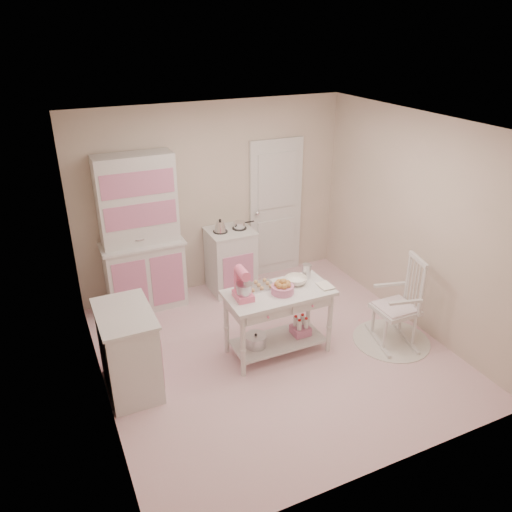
{
  "coord_description": "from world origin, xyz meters",
  "views": [
    {
      "loc": [
        -2.2,
        -4.28,
        3.51
      ],
      "look_at": [
        -0.0,
        0.49,
        1.03
      ],
      "focal_mm": 35.0,
      "sensor_mm": 36.0,
      "label": 1
    }
  ],
  "objects": [
    {
      "name": "room_shell",
      "position": [
        0.0,
        0.0,
        1.65
      ],
      "size": [
        3.84,
        3.84,
        2.62
      ],
      "color": "pink",
      "rests_on": "ground"
    },
    {
      "name": "door",
      "position": [
        0.95,
        1.87,
        1.02
      ],
      "size": [
        0.82,
        0.05,
        2.04
      ],
      "primitive_type": "cube",
      "color": "silver",
      "rests_on": "ground"
    },
    {
      "name": "hutch",
      "position": [
        -1.08,
        1.66,
        1.04
      ],
      "size": [
        1.06,
        0.5,
        2.08
      ],
      "primitive_type": "cube",
      "color": "silver",
      "rests_on": "ground"
    },
    {
      "name": "stove",
      "position": [
        0.12,
        1.61,
        0.46
      ],
      "size": [
        0.62,
        0.57,
        0.92
      ],
      "primitive_type": "cube",
      "color": "silver",
      "rests_on": "ground"
    },
    {
      "name": "base_cabinet",
      "position": [
        -1.63,
        0.07,
        0.46
      ],
      "size": [
        0.54,
        0.84,
        0.92
      ],
      "primitive_type": "cube",
      "color": "silver",
      "rests_on": "ground"
    },
    {
      "name": "lace_rug",
      "position": [
        1.39,
        -0.4,
        0.01
      ],
      "size": [
        0.92,
        0.92,
        0.01
      ],
      "primitive_type": "cylinder",
      "color": "white",
      "rests_on": "ground"
    },
    {
      "name": "rocking_chair",
      "position": [
        1.39,
        -0.4,
        0.55
      ],
      "size": [
        0.64,
        0.81,
        1.1
      ],
      "primitive_type": "cube",
      "rotation": [
        0.0,
        0.0,
        -0.24
      ],
      "color": "silver",
      "rests_on": "ground"
    },
    {
      "name": "work_table",
      "position": [
        0.05,
        -0.01,
        0.4
      ],
      "size": [
        1.2,
        0.6,
        0.8
      ],
      "primitive_type": "cube",
      "color": "silver",
      "rests_on": "ground"
    },
    {
      "name": "stand_mixer",
      "position": [
        -0.37,
        0.01,
        0.97
      ],
      "size": [
        0.21,
        0.29,
        0.34
      ],
      "primitive_type": "cube",
      "rotation": [
        0.0,
        0.0,
        -0.04
      ],
      "color": "pink",
      "rests_on": "work_table"
    },
    {
      "name": "cookie_tray",
      "position": [
        -0.1,
        0.17,
        0.81
      ],
      "size": [
        0.34,
        0.24,
        0.02
      ],
      "primitive_type": "cube",
      "color": "silver",
      "rests_on": "work_table"
    },
    {
      "name": "bread_basket",
      "position": [
        0.07,
        -0.06,
        0.85
      ],
      "size": [
        0.25,
        0.25,
        0.09
      ],
      "primitive_type": "cylinder",
      "color": "pink",
      "rests_on": "work_table"
    },
    {
      "name": "mixing_bowl",
      "position": [
        0.31,
        0.07,
        0.84
      ],
      "size": [
        0.25,
        0.25,
        0.08
      ],
      "primitive_type": "imported",
      "color": "white",
      "rests_on": "work_table"
    },
    {
      "name": "metal_pitcher",
      "position": [
        0.49,
        0.15,
        0.89
      ],
      "size": [
        0.1,
        0.1,
        0.17
      ],
      "primitive_type": "cylinder",
      "color": "silver",
      "rests_on": "work_table"
    },
    {
      "name": "recipe_book",
      "position": [
        0.5,
        -0.13,
        0.81
      ],
      "size": [
        0.15,
        0.2,
        0.02
      ],
      "primitive_type": "imported",
      "rotation": [
        0.0,
        0.0,
        -0.02
      ],
      "color": "white",
      "rests_on": "work_table"
    }
  ]
}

